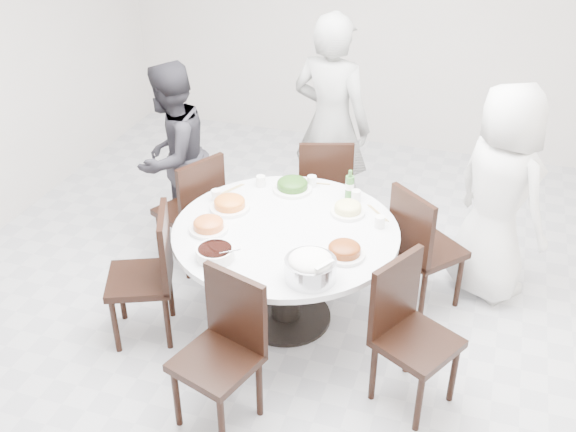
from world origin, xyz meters
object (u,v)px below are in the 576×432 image
(chair_ne, at_px, (429,247))
(diner_right, at_px, (500,194))
(chair_s, at_px, (216,359))
(beverage_bottle, at_px, (350,184))
(rice_bowl, at_px, (310,269))
(chair_nw, at_px, (188,209))
(dining_table, at_px, (286,275))
(chair_sw, at_px, (139,277))
(chair_n, at_px, (324,187))
(chair_se, at_px, (418,340))
(soup_bowl, at_px, (215,253))
(diner_left, at_px, (172,157))
(diner_middle, at_px, (331,125))

(chair_ne, height_order, diner_right, diner_right)
(chair_s, relative_size, beverage_bottle, 4.41)
(diner_right, distance_m, rice_bowl, 1.63)
(chair_nw, bearing_deg, dining_table, 91.13)
(chair_sw, relative_size, beverage_bottle, 4.41)
(chair_n, relative_size, chair_se, 1.00)
(chair_ne, bearing_deg, dining_table, 69.66)
(chair_se, distance_m, soup_bowl, 1.31)
(chair_sw, height_order, chair_se, same)
(chair_n, xyz_separation_m, soup_bowl, (-0.27, -1.58, 0.31))
(chair_nw, bearing_deg, beverage_bottle, 120.70)
(rice_bowl, bearing_deg, diner_left, 141.11)
(diner_middle, bearing_deg, rice_bowl, 113.22)
(chair_sw, height_order, rice_bowl, chair_sw)
(chair_ne, bearing_deg, rice_bowl, 99.48)
(chair_nw, height_order, chair_s, same)
(chair_n, distance_m, diner_right, 1.43)
(diner_middle, bearing_deg, chair_se, 130.97)
(dining_table, relative_size, soup_bowl, 6.35)
(chair_ne, height_order, rice_bowl, chair_ne)
(chair_ne, height_order, chair_s, same)
(chair_nw, distance_m, rice_bowl, 1.60)
(chair_sw, height_order, diner_right, diner_right)
(chair_nw, xyz_separation_m, chair_se, (1.91, -0.96, 0.00))
(beverage_bottle, bearing_deg, diner_middle, 113.30)
(chair_nw, bearing_deg, chair_se, 90.42)
(soup_bowl, bearing_deg, beverage_bottle, 58.43)
(chair_n, bearing_deg, beverage_bottle, 101.80)
(chair_n, relative_size, chair_nw, 1.00)
(chair_ne, height_order, beverage_bottle, beverage_bottle)
(diner_left, relative_size, beverage_bottle, 7.09)
(diner_middle, distance_m, rice_bowl, 1.87)
(soup_bowl, bearing_deg, chair_n, 80.28)
(soup_bowl, relative_size, beverage_bottle, 1.10)
(chair_n, height_order, rice_bowl, chair_n)
(chair_s, distance_m, diner_middle, 2.40)
(chair_nw, bearing_deg, rice_bowl, 80.20)
(chair_sw, distance_m, beverage_bottle, 1.58)
(diner_middle, relative_size, rice_bowl, 6.03)
(chair_n, bearing_deg, dining_table, 73.81)
(chair_n, height_order, diner_right, diner_right)
(dining_table, distance_m, chair_ne, 1.03)
(chair_sw, xyz_separation_m, diner_middle, (0.82, 1.80, 0.45))
(chair_s, xyz_separation_m, diner_right, (1.40, 1.81, 0.33))
(chair_ne, relative_size, diner_right, 0.59)
(chair_ne, height_order, chair_sw, same)
(diner_right, xyz_separation_m, rice_bowl, (-1.01, -1.28, 0.01))
(chair_s, distance_m, soup_bowl, 0.67)
(rice_bowl, bearing_deg, chair_nw, 143.09)
(diner_right, distance_m, soup_bowl, 2.05)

